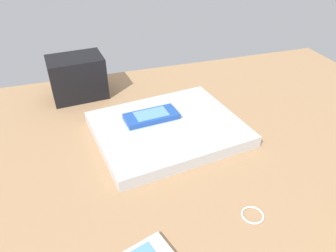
% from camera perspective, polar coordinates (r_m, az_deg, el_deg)
% --- Properties ---
extents(desk_surface, '(1.20, 0.80, 0.03)m').
position_cam_1_polar(desk_surface, '(0.67, 3.87, -4.67)').
color(desk_surface, '#9E7751').
rests_on(desk_surface, ground).
extents(laptop_closed, '(0.33, 0.28, 0.03)m').
position_cam_1_polar(laptop_closed, '(0.68, 0.00, -0.51)').
color(laptop_closed, '#B7BABC').
rests_on(laptop_closed, desk_surface).
extents(cell_phone_on_laptop, '(0.12, 0.06, 0.01)m').
position_cam_1_polar(cell_phone_on_laptop, '(0.69, -3.00, 1.76)').
color(cell_phone_on_laptop, '#1E479E').
rests_on(cell_phone_on_laptop, laptop_closed).
extents(key_ring, '(0.04, 0.04, 0.00)m').
position_cam_1_polar(key_ring, '(0.54, 14.88, -15.13)').
color(key_ring, silver).
rests_on(key_ring, desk_surface).
extents(desk_organizer, '(0.14, 0.10, 0.11)m').
position_cam_1_polar(desk_organizer, '(0.84, -15.88, 8.39)').
color(desk_organizer, black).
rests_on(desk_organizer, desk_surface).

